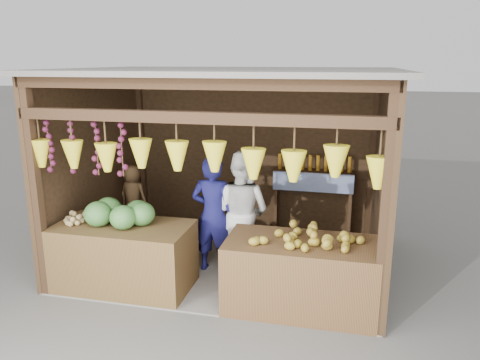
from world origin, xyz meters
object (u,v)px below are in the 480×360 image
Objects in this scene: man_standing at (213,215)px; vendor_seated at (133,196)px; counter_left at (124,256)px; counter_right at (300,275)px; woman_standing at (242,212)px.

man_standing reaches higher than vendor_seated.
counter_right is at bearing -0.17° from counter_left.
woman_standing is (1.30, 0.84, 0.41)m from counter_left.
counter_left reaches higher than counter_right.
woman_standing is 1.84m from vendor_seated.
woman_standing is (0.36, 0.14, 0.03)m from man_standing.
counter_right is 1.29m from woman_standing.
counter_left is 1.04× the size of man_standing.
woman_standing reaches higher than counter_left.
counter_right is at bearing 165.80° from vendor_seated.
man_standing reaches higher than counter_left.
vendor_seated is (-2.66, 1.31, 0.38)m from counter_right.
counter_left is at bearing 122.28° from vendor_seated.
counter_right is at bearing 156.18° from woman_standing.
counter_left is 0.98× the size of counter_right.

